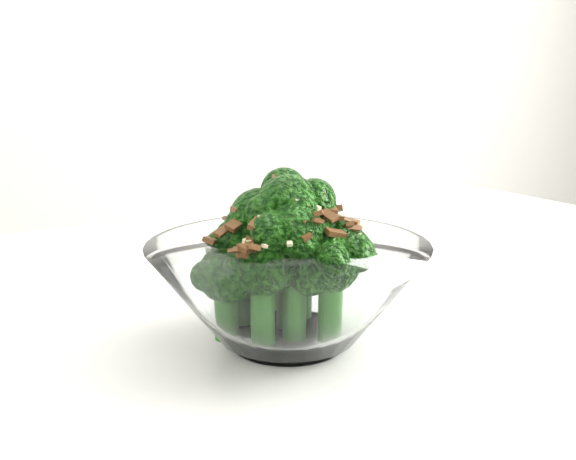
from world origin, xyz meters
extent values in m
cube|color=white|center=(0.08, 0.03, 0.73)|extent=(1.40, 1.15, 0.04)
cylinder|color=white|center=(0.48, 0.53, 0.35)|extent=(0.04, 0.04, 0.71)
cylinder|color=white|center=(0.02, -0.12, 0.75)|extent=(0.09, 0.09, 0.01)
cylinder|color=#225D18|center=(0.02, -0.12, 0.81)|extent=(0.02, 0.02, 0.09)
sphere|color=#1F5E11|center=(0.02, -0.12, 0.86)|extent=(0.05, 0.05, 0.05)
cylinder|color=#225D18|center=(0.03, -0.10, 0.80)|extent=(0.02, 0.02, 0.08)
sphere|color=#1F5E11|center=(0.03, -0.10, 0.85)|extent=(0.05, 0.05, 0.05)
cylinder|color=#225D18|center=(-0.04, -0.13, 0.78)|extent=(0.02, 0.02, 0.04)
sphere|color=#1F5E11|center=(-0.04, -0.13, 0.81)|extent=(0.04, 0.04, 0.04)
cylinder|color=#225D18|center=(0.05, -0.12, 0.79)|extent=(0.02, 0.02, 0.06)
sphere|color=#1F5E11|center=(0.05, -0.12, 0.83)|extent=(0.04, 0.04, 0.04)
cylinder|color=#225D18|center=(-0.02, -0.10, 0.79)|extent=(0.02, 0.02, 0.06)
sphere|color=#1F5E11|center=(-0.02, -0.10, 0.83)|extent=(0.05, 0.05, 0.05)
cylinder|color=#225D18|center=(0.02, -0.14, 0.80)|extent=(0.02, 0.02, 0.07)
sphere|color=#1F5E11|center=(0.02, -0.14, 0.85)|extent=(0.05, 0.05, 0.05)
cylinder|color=#225D18|center=(-0.01, -0.15, 0.79)|extent=(0.02, 0.02, 0.05)
sphere|color=#1F5E11|center=(-0.01, -0.15, 0.82)|extent=(0.04, 0.04, 0.04)
cylinder|color=#225D18|center=(0.02, -0.07, 0.78)|extent=(0.02, 0.02, 0.04)
sphere|color=#1F5E11|center=(0.02, -0.07, 0.82)|extent=(0.04, 0.04, 0.04)
cylinder|color=#225D18|center=(0.04, -0.15, 0.79)|extent=(0.02, 0.02, 0.05)
sphere|color=#1F5E11|center=(0.04, -0.15, 0.83)|extent=(0.04, 0.04, 0.04)
cylinder|color=#225D18|center=(0.06, -0.09, 0.78)|extent=(0.02, 0.02, 0.04)
sphere|color=#1F5E11|center=(0.06, -0.09, 0.82)|extent=(0.04, 0.04, 0.04)
cylinder|color=#225D18|center=(0.00, -0.11, 0.80)|extent=(0.02, 0.02, 0.08)
sphere|color=#1F5E11|center=(0.00, -0.11, 0.85)|extent=(0.05, 0.05, 0.05)
cube|color=brown|center=(-0.02, -0.16, 0.84)|extent=(0.01, 0.02, 0.01)
cube|color=brown|center=(-0.02, -0.10, 0.85)|extent=(0.01, 0.02, 0.01)
cube|color=brown|center=(-0.01, -0.15, 0.86)|extent=(0.01, 0.01, 0.01)
cube|color=brown|center=(0.01, -0.09, 0.87)|extent=(0.02, 0.01, 0.01)
cube|color=brown|center=(0.07, -0.10, 0.84)|extent=(0.01, 0.01, 0.01)
cube|color=brown|center=(0.04, -0.07, 0.85)|extent=(0.01, 0.01, 0.01)
cube|color=brown|center=(0.04, -0.15, 0.85)|extent=(0.02, 0.01, 0.01)
cube|color=brown|center=(0.07, -0.13, 0.85)|extent=(0.01, 0.01, 0.00)
cube|color=brown|center=(0.05, -0.14, 0.86)|extent=(0.02, 0.01, 0.01)
cube|color=brown|center=(-0.02, -0.16, 0.85)|extent=(0.01, 0.01, 0.01)
cube|color=brown|center=(0.06, -0.14, 0.85)|extent=(0.01, 0.01, 0.01)
cube|color=brown|center=(0.00, -0.06, 0.85)|extent=(0.02, 0.01, 0.01)
cube|color=brown|center=(0.06, -0.13, 0.85)|extent=(0.02, 0.01, 0.01)
cube|color=brown|center=(-0.03, -0.09, 0.85)|extent=(0.01, 0.02, 0.01)
cube|color=brown|center=(0.06, -0.13, 0.85)|extent=(0.02, 0.02, 0.01)
cube|color=brown|center=(0.04, -0.07, 0.85)|extent=(0.01, 0.01, 0.01)
cube|color=brown|center=(-0.03, -0.12, 0.85)|extent=(0.02, 0.02, 0.01)
cube|color=brown|center=(-0.02, -0.16, 0.84)|extent=(0.01, 0.01, 0.01)
cube|color=brown|center=(-0.04, -0.12, 0.85)|extent=(0.02, 0.02, 0.01)
cube|color=brown|center=(-0.01, -0.08, 0.86)|extent=(0.02, 0.01, 0.01)
cube|color=brown|center=(-0.02, -0.16, 0.84)|extent=(0.01, 0.02, 0.01)
cube|color=brown|center=(0.02, -0.09, 0.87)|extent=(0.01, 0.02, 0.01)
cube|color=brown|center=(-0.05, -0.12, 0.84)|extent=(0.01, 0.02, 0.01)
cube|color=brown|center=(0.03, -0.15, 0.86)|extent=(0.01, 0.02, 0.01)
cube|color=brown|center=(0.02, -0.16, 0.85)|extent=(0.01, 0.02, 0.01)
cube|color=brown|center=(-0.03, -0.16, 0.84)|extent=(0.02, 0.01, 0.01)
cube|color=brown|center=(0.05, -0.13, 0.86)|extent=(0.01, 0.01, 0.01)
cube|color=brown|center=(0.04, -0.08, 0.85)|extent=(0.02, 0.01, 0.01)
cube|color=brown|center=(-0.03, -0.16, 0.84)|extent=(0.01, 0.01, 0.01)
cube|color=brown|center=(0.02, -0.15, 0.86)|extent=(0.02, 0.02, 0.01)
cube|color=brown|center=(0.00, -0.07, 0.86)|extent=(0.01, 0.01, 0.01)
cube|color=brown|center=(0.02, -0.11, 0.88)|extent=(0.02, 0.01, 0.01)
cube|color=brown|center=(0.03, -0.06, 0.84)|extent=(0.01, 0.01, 0.01)
cube|color=brown|center=(0.01, -0.12, 0.88)|extent=(0.02, 0.01, 0.01)
cube|color=brown|center=(0.06, -0.11, 0.86)|extent=(0.01, 0.02, 0.01)
cube|color=brown|center=(0.03, -0.16, 0.86)|extent=(0.01, 0.02, 0.01)
cube|color=brown|center=(0.05, -0.08, 0.85)|extent=(0.01, 0.01, 0.01)
cube|color=brown|center=(0.01, -0.11, 0.88)|extent=(0.01, 0.02, 0.01)
cube|color=brown|center=(-0.02, -0.11, 0.86)|extent=(0.02, 0.01, 0.01)
cube|color=brown|center=(0.04, -0.15, 0.86)|extent=(0.01, 0.02, 0.01)
cube|color=brown|center=(0.06, -0.13, 0.85)|extent=(0.02, 0.01, 0.00)
cube|color=brown|center=(-0.02, -0.10, 0.86)|extent=(0.01, 0.02, 0.01)
cube|color=beige|center=(-0.03, -0.09, 0.85)|extent=(0.00, 0.00, 0.00)
cube|color=beige|center=(0.02, -0.13, 0.88)|extent=(0.00, 0.00, 0.00)
cube|color=beige|center=(0.06, -0.15, 0.84)|extent=(0.01, 0.01, 0.01)
cube|color=beige|center=(0.01, -0.17, 0.85)|extent=(0.00, 0.01, 0.00)
cube|color=beige|center=(0.03, -0.13, 0.87)|extent=(0.01, 0.01, 0.00)
cube|color=beige|center=(0.03, -0.12, 0.88)|extent=(0.01, 0.01, 0.01)
cube|color=beige|center=(-0.01, -0.13, 0.86)|extent=(0.01, 0.00, 0.00)
cube|color=beige|center=(0.00, -0.07, 0.86)|extent=(0.01, 0.01, 0.01)
cube|color=beige|center=(0.00, -0.08, 0.86)|extent=(0.01, 0.01, 0.01)
cube|color=beige|center=(-0.01, -0.10, 0.86)|extent=(0.01, 0.01, 0.01)
cube|color=beige|center=(0.01, -0.10, 0.87)|extent=(0.00, 0.00, 0.00)
cube|color=beige|center=(-0.01, -0.15, 0.86)|extent=(0.01, 0.01, 0.01)
cube|color=beige|center=(0.06, -0.13, 0.85)|extent=(0.01, 0.01, 0.01)
cube|color=beige|center=(-0.02, -0.15, 0.85)|extent=(0.01, 0.01, 0.00)
cube|color=beige|center=(0.07, -0.13, 0.85)|extent=(0.01, 0.01, 0.01)
cube|color=beige|center=(0.05, -0.14, 0.86)|extent=(0.00, 0.00, 0.00)
cube|color=beige|center=(0.05, -0.13, 0.86)|extent=(0.01, 0.01, 0.01)
cube|color=beige|center=(0.02, -0.14, 0.87)|extent=(0.01, 0.01, 0.01)
cube|color=beige|center=(0.02, -0.14, 0.87)|extent=(0.01, 0.01, 0.00)
cube|color=beige|center=(0.00, -0.11, 0.87)|extent=(0.01, 0.01, 0.00)
cube|color=beige|center=(-0.01, -0.17, 0.85)|extent=(0.01, 0.00, 0.00)
cube|color=beige|center=(0.05, -0.12, 0.86)|extent=(0.01, 0.00, 0.01)
cube|color=beige|center=(0.07, -0.13, 0.85)|extent=(0.01, 0.00, 0.00)
cube|color=beige|center=(0.00, -0.11, 0.87)|extent=(0.00, 0.00, 0.00)
cube|color=beige|center=(0.03, -0.14, 0.87)|extent=(0.01, 0.01, 0.00)
cube|color=beige|center=(0.00, -0.15, 0.86)|extent=(0.01, 0.01, 0.01)
cube|color=beige|center=(-0.01, -0.10, 0.86)|extent=(0.01, 0.01, 0.01)
camera|label=1|loc=(-0.08, -0.59, 0.96)|focal=40.00mm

